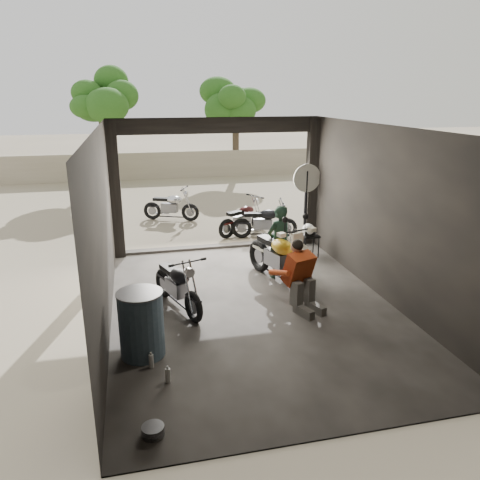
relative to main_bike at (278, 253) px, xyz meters
name	(u,v)px	position (x,y,z in m)	size (l,w,h in m)	color
ground	(253,307)	(-0.79, -1.02, -0.64)	(80.00, 80.00, 0.00)	#7A6D56
garage	(246,232)	(-0.79, -0.47, 0.64)	(7.00, 7.13, 3.20)	#2D2B28
boundary_wall	(176,165)	(-0.79, 12.98, -0.04)	(18.00, 0.30, 1.20)	gray
tree_left	(99,86)	(-3.79, 11.48, 3.34)	(2.20, 2.20, 5.60)	#382B1E
tree_right	(236,97)	(2.01, 12.98, 2.92)	(2.20, 2.20, 5.00)	#382B1E
main_bike	(278,253)	(0.00, 0.00, 0.00)	(0.79, 1.93, 1.28)	beige
left_bike	(177,282)	(-2.13, -0.76, -0.12)	(0.64, 1.56, 1.05)	black
outside_bike_a	(171,204)	(-1.70, 5.45, -0.13)	(0.63, 1.52, 1.03)	black
outside_bike_b	(243,216)	(0.11, 3.53, -0.13)	(0.63, 1.52, 1.03)	#3C0F0E
outside_bike_c	(265,219)	(0.58, 3.04, -0.12)	(0.63, 1.53, 1.04)	black
rider	(279,242)	(0.09, 0.27, 0.14)	(0.57, 0.37, 1.56)	black
mechanic	(303,278)	(0.03, -1.35, -0.02)	(0.63, 0.86, 1.24)	#B74218
stool	(310,238)	(1.21, 1.35, -0.17)	(0.40, 0.40, 0.55)	black
helmet	(308,229)	(1.15, 1.32, 0.05)	(0.30, 0.31, 0.28)	white
oil_drum	(141,325)	(-2.79, -2.24, -0.14)	(0.65, 0.65, 1.01)	#374C5D
sign_post	(306,192)	(1.38, 2.16, 0.75)	(0.70, 0.08, 2.10)	black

